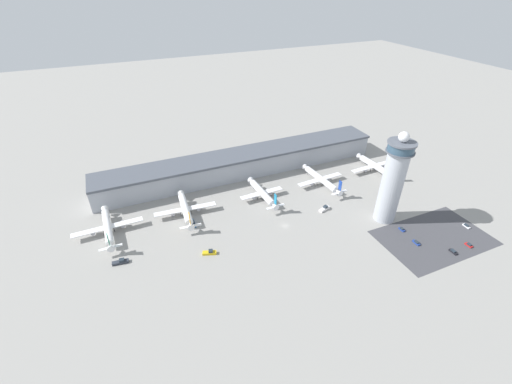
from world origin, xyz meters
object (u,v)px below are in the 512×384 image
(airplane_gate_bravo, at_px, (185,209))
(airplane_gate_charlie, at_px, (262,193))
(airplane_gate_echo, at_px, (374,166))
(car_green_van, at_px, (416,243))
(service_truck_catering, at_px, (193,223))
(control_tower, at_px, (393,180))
(service_truck_baggage, at_px, (121,262))
(car_grey_coupe, at_px, (453,252))
(airplane_gate_alpha, at_px, (108,227))
(car_white_wagon, at_px, (466,226))
(airplane_gate_delta, at_px, (321,179))
(service_truck_water, at_px, (210,253))
(car_black_suv, at_px, (469,245))
(car_navy_sedan, at_px, (402,229))
(service_truck_fuel, at_px, (325,209))

(airplane_gate_bravo, bearing_deg, airplane_gate_charlie, -2.20)
(airplane_gate_echo, bearing_deg, car_green_van, -113.37)
(service_truck_catering, bearing_deg, control_tower, -20.38)
(airplane_gate_bravo, relative_size, airplane_gate_echo, 0.98)
(control_tower, relative_size, service_truck_baggage, 6.71)
(service_truck_baggage, bearing_deg, car_grey_coupe, -20.71)
(airplane_gate_alpha, xyz_separation_m, airplane_gate_charlie, (97.84, -2.32, -0.05))
(service_truck_catering, bearing_deg, car_white_wagon, -24.13)
(car_green_van, bearing_deg, airplane_gate_bravo, 145.49)
(airplane_gate_charlie, xyz_separation_m, car_white_wagon, (100.98, -76.64, -4.03))
(control_tower, relative_size, airplane_gate_echo, 1.43)
(car_green_van, bearing_deg, airplane_gate_delta, 101.57)
(airplane_gate_charlie, bearing_deg, service_truck_water, -142.03)
(car_black_suv, bearing_deg, airplane_gate_alpha, 153.66)
(car_white_wagon, bearing_deg, car_black_suv, -136.87)
(airplane_gate_charlie, bearing_deg, car_black_suv, -45.65)
(airplane_gate_delta, distance_m, airplane_gate_echo, 49.01)
(service_truck_baggage, bearing_deg, car_green_van, -17.86)
(airplane_gate_echo, distance_m, service_truck_baggage, 190.95)
(car_black_suv, bearing_deg, control_tower, 124.26)
(airplane_gate_delta, distance_m, car_navy_sedan, 65.84)
(car_navy_sedan, bearing_deg, airplane_gate_alpha, 157.68)
(airplane_gate_alpha, height_order, car_navy_sedan, airplane_gate_alpha)
(service_truck_baggage, xyz_separation_m, car_white_wagon, (194.79, -50.63, -0.31))
(service_truck_baggage, distance_m, car_black_suv, 191.95)
(airplane_gate_echo, bearing_deg, control_tower, -123.97)
(airplane_gate_delta, height_order, car_black_suv, airplane_gate_delta)
(airplane_gate_alpha, height_order, car_white_wagon, airplane_gate_alpha)
(control_tower, height_order, airplane_gate_alpha, control_tower)
(airplane_gate_charlie, distance_m, service_truck_baggage, 97.41)
(car_black_suv, xyz_separation_m, car_navy_sedan, (-24.57, 25.73, -0.00))
(airplane_gate_charlie, height_order, airplane_gate_delta, airplane_gate_charlie)
(airplane_gate_charlie, distance_m, airplane_gate_delta, 46.17)
(airplane_gate_delta, relative_size, car_navy_sedan, 10.66)
(car_black_suv, height_order, car_grey_coupe, car_black_suv)
(airplane_gate_bravo, distance_m, airplane_gate_delta, 98.09)
(service_truck_catering, height_order, service_truck_fuel, service_truck_fuel)
(service_truck_fuel, height_order, car_navy_sedan, service_truck_fuel)
(airplane_gate_charlie, bearing_deg, car_white_wagon, -37.20)
(airplane_gate_bravo, bearing_deg, service_truck_baggage, -146.25)
(airplane_gate_alpha, bearing_deg, service_truck_fuel, -13.08)
(airplane_gate_delta, xyz_separation_m, service_truck_catering, (-96.57, -8.77, -3.60))
(airplane_gate_delta, relative_size, service_truck_fuel, 4.99)
(control_tower, xyz_separation_m, airplane_gate_alpha, (-158.45, 52.39, -23.09))
(airplane_gate_echo, xyz_separation_m, service_truck_catering, (-145.57, -10.06, -3.33))
(car_navy_sedan, bearing_deg, car_white_wagon, -18.79)
(control_tower, bearing_deg, airplane_gate_charlie, 140.44)
(control_tower, distance_m, service_truck_fuel, 45.24)
(airplane_gate_echo, bearing_deg, airplane_gate_bravo, 179.70)
(airplane_gate_alpha, distance_m, car_white_wagon, 213.97)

